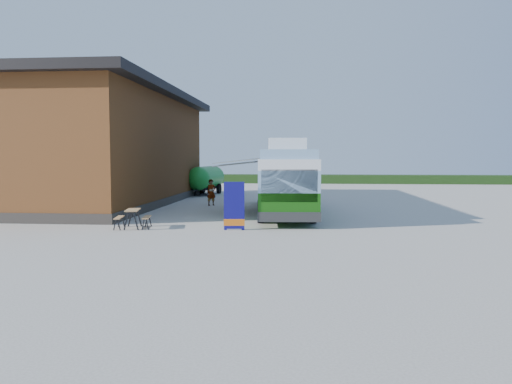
# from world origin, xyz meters

# --- Properties ---
(ground) EXTENTS (100.00, 100.00, 0.00)m
(ground) POSITION_xyz_m (0.00, 0.00, 0.00)
(ground) COLOR #BCB7AD
(ground) RESTS_ON ground
(barn) EXTENTS (9.60, 21.20, 7.50)m
(barn) POSITION_xyz_m (-10.50, 10.00, 3.59)
(barn) COLOR brown
(barn) RESTS_ON ground
(hedge) EXTENTS (40.00, 3.00, 1.00)m
(hedge) POSITION_xyz_m (8.00, 38.00, 0.50)
(hedge) COLOR #264419
(hedge) RESTS_ON ground
(bus) EXTENTS (3.72, 13.10, 3.98)m
(bus) POSITION_xyz_m (1.18, 5.57, 1.90)
(bus) COLOR #1D6410
(bus) RESTS_ON ground
(awning) EXTENTS (3.14, 4.67, 0.54)m
(awning) POSITION_xyz_m (-1.00, 5.51, 2.89)
(awning) COLOR white
(awning) RESTS_ON ground
(banner) EXTENTS (0.90, 0.23, 2.06)m
(banner) POSITION_xyz_m (-0.66, -1.13, 0.84)
(banner) COLOR navy
(banner) RESTS_ON ground
(picnic_table) EXTENTS (1.67, 1.54, 0.83)m
(picnic_table) POSITION_xyz_m (-5.13, -1.02, 0.62)
(picnic_table) COLOR tan
(picnic_table) RESTS_ON ground
(person_a) EXTENTS (0.73, 0.68, 1.69)m
(person_a) POSITION_xyz_m (-3.58, 9.48, 0.84)
(person_a) COLOR #999999
(person_a) RESTS_ON ground
(person_b) EXTENTS (0.87, 0.94, 1.55)m
(person_b) POSITION_xyz_m (0.81, 5.51, 0.77)
(person_b) COLOR #999999
(person_b) RESTS_ON ground
(slurry_tanker) EXTENTS (2.34, 6.33, 2.34)m
(slurry_tanker) POSITION_xyz_m (-5.70, 18.76, 1.35)
(slurry_tanker) COLOR #188728
(slurry_tanker) RESTS_ON ground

